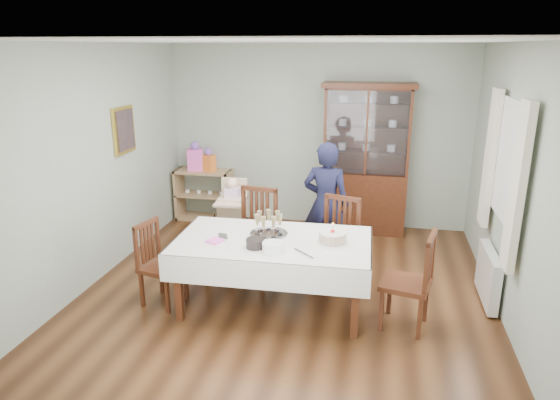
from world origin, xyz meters
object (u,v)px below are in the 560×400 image
(chair_end_left, at_px, (162,280))
(gift_bag_pink, at_px, (195,158))
(sideboard, at_px, (204,195))
(high_chair, at_px, (233,225))
(china_cabinet, at_px, (366,157))
(chair_far_right, at_px, (335,260))
(dining_table, at_px, (273,273))
(woman, at_px, (326,204))
(chair_far_left, at_px, (254,252))
(champagne_tray, at_px, (269,228))
(birthday_cake, at_px, (332,238))
(chair_end_right, at_px, (407,299))
(gift_bag_orange, at_px, (209,161))

(chair_end_left, bearing_deg, gift_bag_pink, 26.20)
(sideboard, height_order, high_chair, high_chair)
(chair_end_left, bearing_deg, china_cabinet, -23.36)
(gift_bag_pink, bearing_deg, china_cabinet, -0.03)
(sideboard, bearing_deg, chair_far_right, -40.04)
(china_cabinet, xyz_separation_m, high_chair, (-1.64, -1.25, -0.72))
(dining_table, bearing_deg, woman, 71.35)
(sideboard, xyz_separation_m, woman, (2.08, -1.33, 0.39))
(chair_far_left, relative_size, chair_far_right, 1.04)
(champagne_tray, height_order, birthday_cake, champagne_tray)
(chair_end_left, distance_m, champagne_tray, 1.27)
(sideboard, xyz_separation_m, champagne_tray, (1.60, -2.42, 0.43))
(woman, xyz_separation_m, high_chair, (-1.22, 0.06, -0.38))
(woman, distance_m, high_chair, 1.28)
(dining_table, bearing_deg, gift_bag_pink, 125.21)
(chair_end_left, height_order, woman, woman)
(champagne_tray, bearing_deg, chair_end_right, -9.93)
(dining_table, xyz_separation_m, champagne_tray, (-0.07, 0.12, 0.45))
(chair_end_left, xyz_separation_m, champagne_tray, (1.11, 0.27, 0.57))
(gift_bag_orange, bearing_deg, chair_far_left, -57.53)
(dining_table, xyz_separation_m, china_cabinet, (0.83, 2.52, 0.74))
(chair_far_right, bearing_deg, champagne_tray, -124.09)
(high_chair, xyz_separation_m, gift_bag_orange, (-0.75, 1.26, 0.55))
(china_cabinet, relative_size, gift_bag_pink, 4.81)
(dining_table, height_order, china_cabinet, china_cabinet)
(chair_far_right, bearing_deg, birthday_cake, -70.94)
(woman, height_order, gift_bag_pink, woman)
(sideboard, bearing_deg, dining_table, -56.73)
(chair_far_left, bearing_deg, gift_bag_pink, 135.20)
(dining_table, bearing_deg, gift_bag_orange, 121.78)
(chair_far_right, relative_size, high_chair, 0.97)
(chair_far_left, bearing_deg, chair_end_left, -126.26)
(chair_end_right, xyz_separation_m, woman, (-0.95, 1.34, 0.49))
(sideboard, relative_size, woman, 0.57)
(woman, bearing_deg, china_cabinet, -101.20)
(dining_table, relative_size, champagne_tray, 5.08)
(chair_end_left, distance_m, woman, 2.16)
(chair_end_right, bearing_deg, birthday_cake, -88.09)
(china_cabinet, height_order, birthday_cake, china_cabinet)
(chair_far_left, relative_size, high_chair, 1.02)
(champagne_tray, bearing_deg, chair_far_right, 38.91)
(china_cabinet, distance_m, gift_bag_orange, 2.40)
(birthday_cake, height_order, gift_bag_orange, gift_bag_orange)
(dining_table, xyz_separation_m, gift_bag_orange, (-1.56, 2.52, 0.57))
(chair_far_right, xyz_separation_m, champagne_tray, (-0.66, -0.53, 0.53))
(china_cabinet, height_order, champagne_tray, china_cabinet)
(sideboard, xyz_separation_m, chair_far_left, (1.29, -1.88, -0.08))
(china_cabinet, bearing_deg, high_chair, -142.62)
(high_chair, xyz_separation_m, birthday_cake, (1.42, -1.25, 0.41))
(sideboard, relative_size, high_chair, 0.86)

